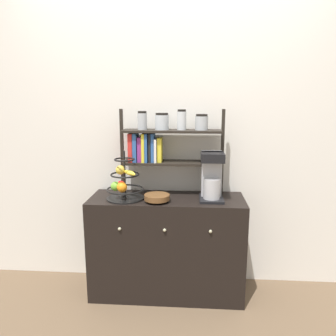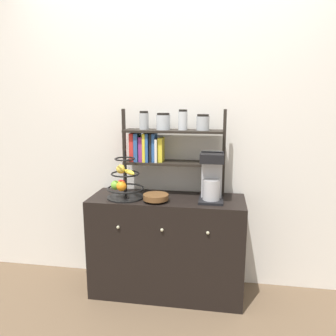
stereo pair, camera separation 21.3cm
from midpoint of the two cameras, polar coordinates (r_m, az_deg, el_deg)
name	(u,v)px [view 1 (the left image)]	position (r m, az deg, el deg)	size (l,w,h in m)	color
ground_plane	(165,307)	(2.69, -3.02, -23.05)	(12.00, 12.00, 0.00)	brown
wall_back	(169,130)	(2.69, -2.07, 6.70)	(7.00, 0.05, 2.60)	silver
sideboard	(167,246)	(2.68, -2.53, -13.42)	(1.19, 0.45, 0.80)	black
coffee_maker	(212,176)	(2.47, 5.19, -1.37)	(0.18, 0.23, 0.36)	black
fruit_stand	(123,184)	(2.50, -10.19, -2.79)	(0.29, 0.29, 0.37)	black
wooden_bowl	(157,198)	(2.43, -4.46, -5.18)	(0.19, 0.19, 0.06)	brown
shelf_hutch	(161,142)	(2.56, -3.57, 4.60)	(0.81, 0.20, 0.67)	black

